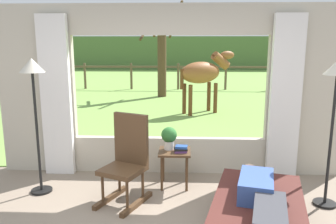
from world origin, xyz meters
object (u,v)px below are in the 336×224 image
Objects in this scene: recliner_sofa at (257,221)px; side_table at (175,157)px; potted_plant at (169,137)px; pasture_tree at (162,50)px; rocking_chair at (127,160)px; reclining_person at (260,195)px; horse at (203,73)px; floor_lamp_left at (33,85)px; book_stack at (181,149)px; floor_lamp_right at (336,89)px.

side_table is (-0.88, 1.32, 0.21)m from recliner_sofa.
side_table is 1.63× the size of potted_plant.
pasture_tree reaches higher than potted_plant.
potted_plant is at bearing 69.99° from rocking_chair.
side_table is at bearing 62.43° from rocking_chair.
potted_plant reaches higher than reclining_person.
potted_plant is at bearing -39.80° from horse.
reclining_person is 6.42m from horse.
recliner_sofa is at bearing -21.27° from floor_lamp_left.
book_stack is 0.06× the size of pasture_tree.
side_table is at bearing 8.65° from floor_lamp_left.
floor_lamp_left reaches higher than reclining_person.
potted_plant is 0.25m from book_stack.
book_stack is 5.14m from horse.
pasture_tree reaches higher than horse.
book_stack reaches higher than side_table.
reclining_person is at bearing -76.13° from recliner_sofa.
rocking_chair is at bearing 179.41° from floor_lamp_right.
book_stack is at bearing 135.92° from recliner_sofa.
potted_plant reaches higher than side_table.
pasture_tree reaches higher than floor_lamp_left.
potted_plant is 0.18× the size of floor_lamp_left.
floor_lamp_left is 1.04× the size of horse.
reclining_person is 0.42× the size of pasture_tree.
floor_lamp_left reaches higher than recliner_sofa.
floor_lamp_left is 1.00× the size of floor_lamp_right.
side_table is 2.22m from floor_lamp_right.
potted_plant is 8.00m from pasture_tree.
potted_plant is at bearing 145.65° from book_stack.
floor_lamp_right is at bearing -14.53° from side_table.
rocking_chair reaches higher than potted_plant.
potted_plant is (0.51, 0.53, 0.16)m from rocking_chair.
floor_lamp_right reaches higher than horse.
floor_lamp_right is (1.98, -0.55, 0.76)m from potted_plant.
potted_plant is at bearing 138.67° from recliner_sofa.
book_stack is at bearing 55.49° from rocking_chair.
floor_lamp_left reaches higher than side_table.
horse is at bearing 102.68° from floor_lamp_right.
book_stack is 0.11× the size of floor_lamp_right.
horse is (0.57, 5.07, 0.59)m from book_stack.
recliner_sofa is 1.67× the size of rocking_chair.
floor_lamp_left reaches higher than rocking_chair.
floor_lamp_left is at bearing -169.03° from potted_plant.
side_table is at bearing 165.47° from floor_lamp_right.
reclining_person is at bearing -29.33° from horse.
reclining_person is 0.79× the size of floor_lamp_left.
horse is 0.51× the size of pasture_tree.
floor_lamp_right is at bearing 23.59° from rocking_chair.
floor_lamp_right is at bearing -13.59° from book_stack.
floor_lamp_left is at bearing 172.61° from recliner_sofa.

